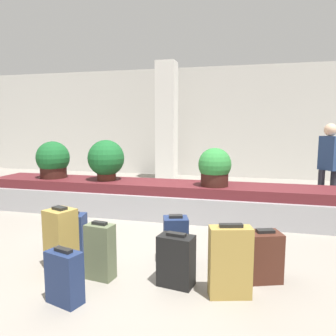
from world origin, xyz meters
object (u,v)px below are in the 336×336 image
pillar (167,122)px  potted_plant_0 (215,168)px  suitcase_3 (64,277)px  potted_plant_2 (106,159)px  suitcase_2 (230,262)px  potted_plant_1 (53,160)px  traveler_0 (329,160)px  suitcase_7 (100,251)px  suitcase_0 (264,256)px  suitcase_1 (176,260)px  suitcase_8 (176,240)px  suitcase_5 (72,232)px  suitcase_4 (61,239)px

pillar → potted_plant_0: bearing=-64.2°
suitcase_3 → potted_plant_2: potted_plant_2 is taller
suitcase_2 → potted_plant_0: bearing=84.1°
suitcase_3 → potted_plant_1: 3.60m
potted_plant_2 → pillar: bearing=86.1°
potted_plant_2 → traveler_0: 3.90m
potted_plant_0 → potted_plant_1: potted_plant_1 is taller
suitcase_7 → potted_plant_0: (0.88, 2.32, 0.58)m
traveler_0 → suitcase_3: bearing=-76.2°
suitcase_0 → suitcase_2: suitcase_2 is taller
suitcase_1 → suitcase_3: (-0.86, -0.54, -0.02)m
suitcase_3 → suitcase_2: bearing=35.2°
suitcase_2 → traveler_0: 3.72m
suitcase_3 → potted_plant_2: (-0.95, 2.92, 0.69)m
potted_plant_1 → potted_plant_2: size_ratio=0.95×
suitcase_1 → suitcase_8: suitcase_8 is taller
suitcase_3 → potted_plant_0: 3.05m
pillar → potted_plant_0: (1.69, -3.49, -0.74)m
suitcase_7 → potted_plant_0: size_ratio=0.96×
potted_plant_0 → traveler_0: size_ratio=0.39×
pillar → suitcase_5: (0.13, -5.20, -1.37)m
suitcase_4 → potted_plant_2: potted_plant_2 is taller
suitcase_5 → suitcase_7: size_ratio=0.81×
suitcase_8 → traveler_0: size_ratio=0.35×
suitcase_0 → suitcase_7: 1.63m
suitcase_3 → potted_plant_2: bearing=124.6°
suitcase_5 → potted_plant_1: (-1.42, 1.81, 0.66)m
suitcase_0 → suitcase_4: bearing=166.6°
suitcase_0 → traveler_0: traveler_0 is taller
suitcase_3 → potted_plant_0: size_ratio=0.80×
potted_plant_0 → suitcase_4: bearing=-122.4°
suitcase_5 → suitcase_8: (1.33, -0.07, 0.04)m
suitcase_7 → potted_plant_1: 3.26m
suitcase_0 → suitcase_1: 0.88m
suitcase_3 → suitcase_5: suitcase_3 is taller
suitcase_8 → potted_plant_0: potted_plant_0 is taller
suitcase_0 → traveler_0: (1.16, 2.96, 0.67)m
suitcase_5 → suitcase_7: 0.92m
suitcase_1 → potted_plant_0: size_ratio=0.85×
suitcase_5 → traveler_0: traveler_0 is taller
suitcase_3 → suitcase_4: (-0.42, 0.62, 0.09)m
suitcase_3 → suitcase_8: 1.28m
pillar → suitcase_5: bearing=-88.6°
potted_plant_2 → traveler_0: traveler_0 is taller
pillar → potted_plant_2: bearing=-93.9°
suitcase_1 → potted_plant_2: (-1.81, 2.38, 0.68)m
suitcase_0 → suitcase_5: bearing=153.9°
suitcase_0 → suitcase_4: suitcase_4 is taller
pillar → suitcase_5: size_ratio=6.68×
suitcase_4 → potted_plant_1: (-1.58, 2.29, 0.56)m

